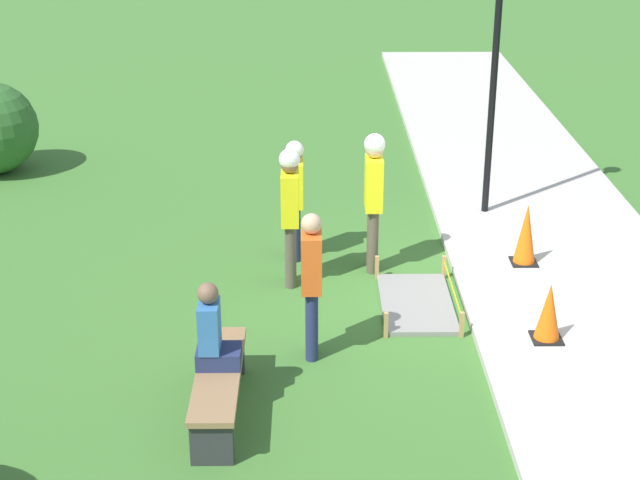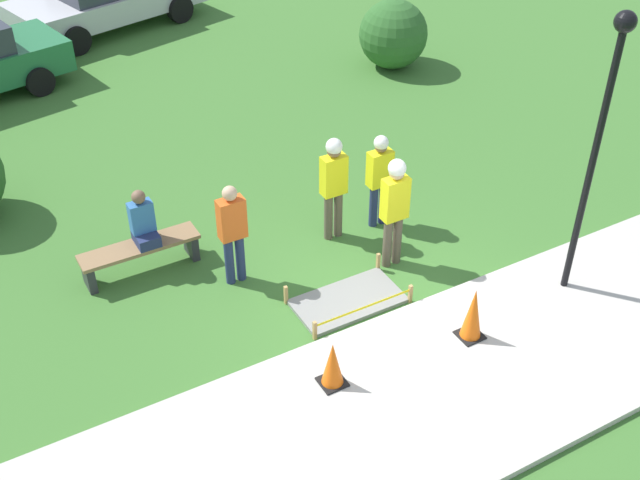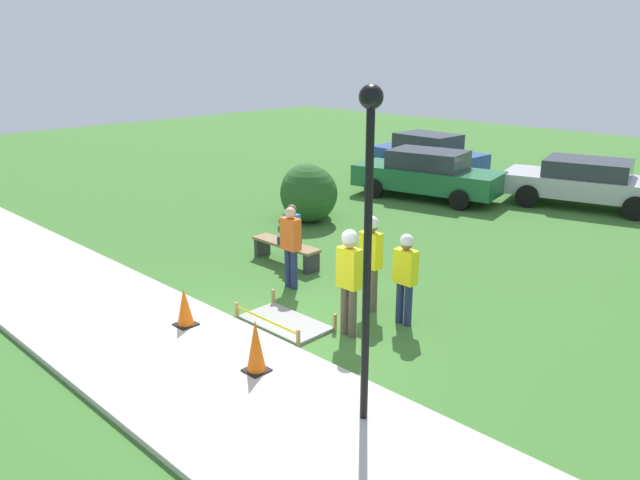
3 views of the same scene
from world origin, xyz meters
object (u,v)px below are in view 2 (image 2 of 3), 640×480
object	(u,v)px
worker_supervisor	(395,203)
worker_assistant	(380,174)
park_bench	(140,253)
worker_trainee	(334,180)
lamppost_near	(602,122)
traffic_cone_far_patch	(473,314)
traffic_cone_near_patch	(333,364)
person_seated_on_bench	(143,222)
bystander_in_orange_shirt	(232,229)

from	to	relation	value
worker_supervisor	worker_assistant	xyz separation A→B (m)	(0.40, 1.02, -0.16)
park_bench	worker_assistant	world-z (taller)	worker_assistant
park_bench	worker_assistant	distance (m)	3.97
worker_trainee	lamppost_near	size ratio (longest dim) A/B	0.43
traffic_cone_far_patch	worker_supervisor	bearing A→B (deg)	89.34
worker_assistant	park_bench	bearing A→B (deg)	169.55
traffic_cone_far_patch	worker_trainee	bearing A→B (deg)	97.55
traffic_cone_near_patch	worker_supervisor	size ratio (longest dim) A/B	0.36
traffic_cone_near_patch	lamppost_near	world-z (taller)	lamppost_near
traffic_cone_near_patch	lamppost_near	bearing A→B (deg)	0.37
traffic_cone_near_patch	worker_supervisor	xyz separation A→B (m)	(2.12, 1.84, 0.70)
person_seated_on_bench	lamppost_near	bearing A→B (deg)	-34.48
worker_supervisor	person_seated_on_bench	bearing A→B (deg)	151.88
worker_assistant	worker_trainee	size ratio (longest dim) A/B	0.92
person_seated_on_bench	park_bench	bearing A→B (deg)	-158.67
traffic_cone_far_patch	person_seated_on_bench	bearing A→B (deg)	131.11
bystander_in_orange_shirt	lamppost_near	bearing A→B (deg)	-32.00
park_bench	worker_supervisor	distance (m)	3.94
traffic_cone_far_patch	worker_trainee	xyz separation A→B (m)	(-0.41, 3.08, 0.58)
lamppost_near	worker_supervisor	bearing A→B (deg)	136.35
park_bench	person_seated_on_bench	size ratio (longest dim) A/B	2.06
person_seated_on_bench	bystander_in_orange_shirt	xyz separation A→B (m)	(1.04, -0.97, 0.12)
traffic_cone_far_patch	worker_trainee	size ratio (longest dim) A/B	0.45
park_bench	worker_supervisor	xyz separation A→B (m)	(3.46, -1.73, 0.79)
worker_supervisor	bystander_in_orange_shirt	size ratio (longest dim) A/B	1.11
worker_assistant	bystander_in_orange_shirt	xyz separation A→B (m)	(-2.68, -0.21, -0.02)
traffic_cone_near_patch	person_seated_on_bench	size ratio (longest dim) A/B	0.77
traffic_cone_near_patch	worker_trainee	xyz separation A→B (m)	(1.69, 2.90, 0.65)
person_seated_on_bench	worker_supervisor	distance (m)	3.78
traffic_cone_far_patch	worker_trainee	distance (m)	3.16
park_bench	worker_assistant	xyz separation A→B (m)	(3.85, -0.71, 0.63)
worker_trainee	bystander_in_orange_shirt	world-z (taller)	worker_trainee
worker_supervisor	worker_trainee	xyz separation A→B (m)	(-0.43, 1.07, -0.05)
traffic_cone_far_patch	worker_assistant	size ratio (longest dim) A/B	0.50
worker_assistant	worker_trainee	bearing A→B (deg)	176.58
park_bench	traffic_cone_far_patch	bearing A→B (deg)	-47.43
person_seated_on_bench	worker_trainee	size ratio (longest dim) A/B	0.49
worker_supervisor	worker_assistant	distance (m)	1.10
traffic_cone_near_patch	traffic_cone_far_patch	world-z (taller)	traffic_cone_far_patch
traffic_cone_far_patch	park_bench	bearing A→B (deg)	132.57
worker_supervisor	lamppost_near	bearing A→B (deg)	-43.65
person_seated_on_bench	worker_assistant	world-z (taller)	worker_assistant
traffic_cone_near_patch	park_bench	size ratio (longest dim) A/B	0.37
traffic_cone_near_patch	person_seated_on_bench	distance (m)	3.83
traffic_cone_near_patch	traffic_cone_far_patch	bearing A→B (deg)	-4.66
traffic_cone_far_patch	traffic_cone_near_patch	bearing A→B (deg)	175.34
park_bench	bystander_in_orange_shirt	bearing A→B (deg)	-38.35
worker_assistant	bystander_in_orange_shirt	distance (m)	2.69
worker_trainee	worker_assistant	bearing A→B (deg)	-3.42
traffic_cone_near_patch	park_bench	distance (m)	3.81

